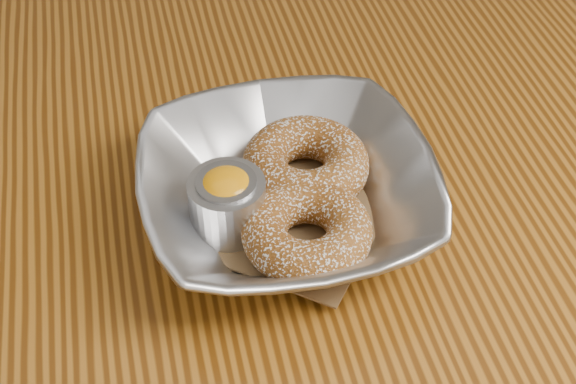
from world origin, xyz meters
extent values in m
cube|color=brown|center=(0.00, 0.00, 0.73)|extent=(1.20, 0.80, 0.04)
imported|color=#B1B3B8|center=(-0.04, -0.07, 0.78)|extent=(0.23, 0.23, 0.06)
cube|color=brown|center=(-0.04, -0.07, 0.76)|extent=(0.20, 0.20, 0.00)
torus|color=brown|center=(-0.02, -0.04, 0.78)|extent=(0.12, 0.12, 0.04)
torus|color=brown|center=(-0.03, -0.12, 0.78)|extent=(0.13, 0.13, 0.03)
cylinder|color=#B1B3B8|center=(-0.08, -0.08, 0.78)|extent=(0.06, 0.06, 0.05)
cylinder|color=gray|center=(-0.08, -0.08, 0.79)|extent=(0.05, 0.05, 0.04)
ellipsoid|color=#FF9B07|center=(-0.08, -0.08, 0.80)|extent=(0.04, 0.04, 0.03)
camera|label=1|loc=(-0.13, -0.50, 1.22)|focal=50.00mm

